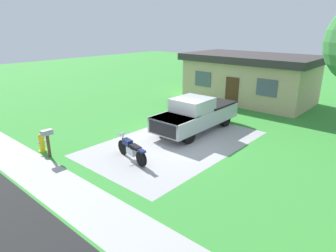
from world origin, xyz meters
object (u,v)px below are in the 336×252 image
object	(u,v)px
motorcycle	(131,149)
mailbox	(47,136)
neighbor_house	(249,77)
fire_hydrant	(42,143)
pickup_truck	(197,114)

from	to	relation	value
motorcycle	mailbox	xyz separation A→B (m)	(-2.94, -2.22, 0.51)
motorcycle	neighbor_house	xyz separation A→B (m)	(-1.33, 13.26, 1.32)
fire_hydrant	mailbox	bearing A→B (deg)	-5.68
motorcycle	neighbor_house	world-z (taller)	neighbor_house
mailbox	fire_hydrant	bearing A→B (deg)	174.32
motorcycle	pickup_truck	size ratio (longest dim) A/B	0.39
mailbox	neighbor_house	xyz separation A→B (m)	(1.61, 15.47, 0.81)
pickup_truck	mailbox	world-z (taller)	pickup_truck
fire_hydrant	neighbor_house	world-z (taller)	neighbor_house
motorcycle	fire_hydrant	size ratio (longest dim) A/B	2.52
motorcycle	neighbor_house	size ratio (longest dim) A/B	0.23
motorcycle	fire_hydrant	xyz separation A→B (m)	(-3.76, -2.14, -0.05)
pickup_truck	mailbox	size ratio (longest dim) A/B	4.48
motorcycle	mailbox	distance (m)	3.72
mailbox	neighbor_house	bearing A→B (deg)	84.05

